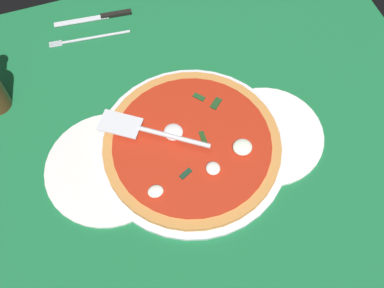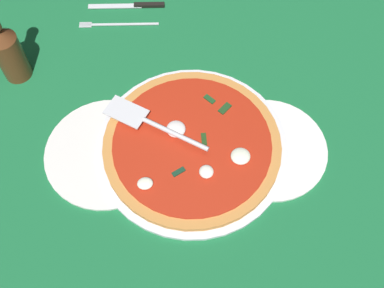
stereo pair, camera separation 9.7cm
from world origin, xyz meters
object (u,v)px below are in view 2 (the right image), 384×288
object	(u,v)px
pizza_server	(152,124)
dinner_plate_right	(269,149)
pizza	(192,145)
dinner_plate_left	(107,153)
place_setting_far	(127,16)
beer_bottle	(7,50)

from	to	relation	value
pizza_server	dinner_plate_right	bearing A→B (deg)	-160.69
pizza	pizza_server	size ratio (longest dim) A/B	1.76
dinner_plate_left	pizza	size ratio (longest dim) A/B	0.70
dinner_plate_right	pizza	world-z (taller)	pizza
place_setting_far	pizza	bearing A→B (deg)	112.27
pizza	pizza_server	world-z (taller)	pizza_server
pizza	beer_bottle	xyz separation A→B (cm)	(-36.57, 24.17, 6.36)
dinner_plate_right	pizza_server	world-z (taller)	pizza_server
dinner_plate_left	pizza_server	distance (cm)	11.16
beer_bottle	dinner_plate_left	bearing A→B (deg)	-50.36
dinner_plate_right	place_setting_far	size ratio (longest dim) A/B	1.12
dinner_plate_left	beer_bottle	distance (cm)	30.86
pizza_server	beer_bottle	bearing A→B (deg)	1.13
dinner_plate_right	place_setting_far	distance (cm)	49.14
dinner_plate_left	pizza_server	world-z (taller)	pizza_server
dinner_plate_left	pizza_server	bearing A→B (deg)	18.97
place_setting_far	beer_bottle	xyz separation A→B (cm)	(-25.21, -14.66, 7.99)
pizza	pizza_server	bearing A→B (deg)	149.02
pizza_server	place_setting_far	size ratio (longest dim) A/B	0.98
place_setting_far	beer_bottle	distance (cm)	30.24
beer_bottle	dinner_plate_right	bearing A→B (deg)	-26.62
dinner_plate_left	dinner_plate_right	bearing A→B (deg)	-5.63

